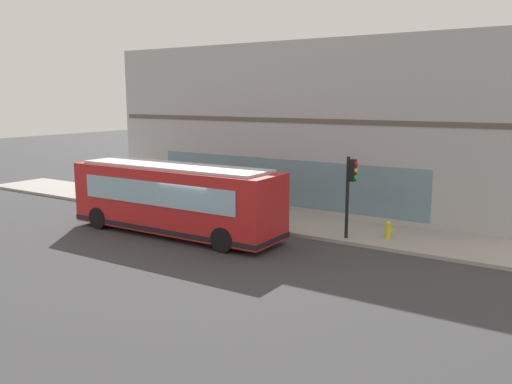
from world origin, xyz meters
The scene contains 8 objects.
ground centered at (0.00, 0.00, 0.00)m, with size 120.00×120.00×0.00m, color #38383A.
sidewalk_curb centered at (4.56, 0.00, 0.07)m, with size 3.92×40.00×0.15m, color #9E9991.
building_corner centered at (10.20, 0.00, 4.35)m, with size 7.43×22.15×8.71m.
city_bus_nearside centered at (0.13, 1.56, 1.55)m, with size 2.70×10.07×3.07m.
traffic_light_near_corner centered at (3.13, -5.35, 2.53)m, with size 0.32×0.49×3.41m.
fire_hydrant centered at (4.03, -6.71, 0.51)m, with size 0.35×0.35×0.74m.
pedestrian_by_light_pole centered at (4.17, 8.29, 1.08)m, with size 0.32×0.32×1.62m.
pedestrian_walking_along_curb centered at (4.98, -0.99, 1.04)m, with size 0.32×0.32×1.57m.
Camera 1 is at (-16.91, -13.83, 5.94)m, focal length 37.24 mm.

